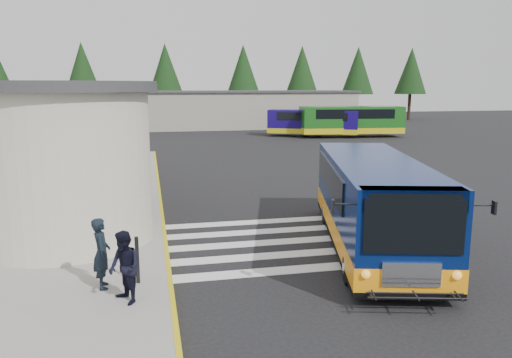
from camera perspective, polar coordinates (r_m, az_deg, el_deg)
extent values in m
plane|color=black|center=(16.64, 3.79, -6.24)|extent=(140.00, 140.00, 0.00)
cube|color=gray|center=(20.39, -24.85, -3.84)|extent=(10.00, 34.00, 0.15)
cube|color=gold|center=(19.87, -10.78, -3.36)|extent=(0.12, 34.00, 0.16)
cylinder|color=#BAB29D|center=(16.18, -21.21, 1.29)|extent=(5.20, 5.20, 4.50)
cylinder|color=#38383A|center=(16.00, -21.79, 9.80)|extent=(5.80, 5.80, 0.30)
cube|color=black|center=(20.71, -17.70, 0.20)|extent=(0.08, 1.20, 2.20)
cube|color=#38383A|center=(20.48, -16.57, 3.83)|extent=(1.20, 1.80, 0.12)
cube|color=silver|center=(13.60, 5.50, -10.18)|extent=(8.00, 0.55, 0.01)
cube|color=silver|center=(14.68, 4.07, -8.56)|extent=(8.00, 0.55, 0.01)
cube|color=silver|center=(15.77, 2.84, -7.17)|extent=(8.00, 0.55, 0.01)
cube|color=silver|center=(16.88, 1.78, -5.95)|extent=(8.00, 0.55, 0.01)
cube|color=silver|center=(18.00, 0.85, -4.89)|extent=(8.00, 0.55, 0.01)
cube|color=gray|center=(58.30, -1.91, 7.89)|extent=(26.00, 8.00, 4.00)
cube|color=#38383A|center=(58.24, -1.92, 9.95)|extent=(26.40, 8.40, 0.20)
cylinder|color=black|center=(65.80, -18.97, 7.47)|extent=(0.44, 0.44, 3.60)
cone|color=black|center=(65.76, -19.24, 11.81)|extent=(4.40, 4.40, 6.40)
cylinder|color=black|center=(65.41, -10.17, 7.86)|extent=(0.44, 0.44, 3.60)
cone|color=black|center=(65.36, -10.31, 12.24)|extent=(4.40, 4.40, 6.40)
cylinder|color=black|center=(66.53, -1.45, 8.07)|extent=(0.44, 0.44, 3.60)
cone|color=black|center=(66.49, -1.47, 12.37)|extent=(4.40, 4.40, 6.40)
cylinder|color=black|center=(68.48, 5.21, 8.10)|extent=(0.44, 0.44, 3.60)
cone|color=black|center=(68.44, 5.28, 12.28)|extent=(4.40, 4.40, 6.40)
cylinder|color=black|center=(71.28, 11.42, 8.03)|extent=(0.44, 0.44, 3.60)
cone|color=black|center=(71.24, 11.57, 12.05)|extent=(4.40, 4.40, 6.40)
cylinder|color=black|center=(74.83, 17.10, 7.89)|extent=(0.44, 0.44, 3.60)
cone|color=black|center=(74.79, 17.31, 11.72)|extent=(4.40, 4.40, 6.40)
cube|color=#061850|center=(15.32, 13.21, -2.06)|extent=(4.51, 9.08, 2.28)
cube|color=orange|center=(15.54, 13.08, -5.20)|extent=(4.54, 9.11, 0.54)
cube|color=black|center=(15.63, 13.03, -6.33)|extent=(4.53, 9.10, 0.21)
cube|color=black|center=(11.09, 17.63, -5.21)|extent=(2.09, 0.58, 1.21)
cube|color=silver|center=(11.41, 17.33, -10.40)|extent=(1.24, 0.37, 0.53)
cube|color=black|center=(15.80, 8.35, 0.19)|extent=(1.62, 6.23, 0.87)
cube|color=black|center=(16.26, 17.03, 0.13)|extent=(1.62, 6.23, 0.87)
cylinder|color=black|center=(12.68, 10.74, -9.68)|extent=(0.51, 0.98, 0.93)
cylinder|color=black|center=(13.17, 20.09, -9.37)|extent=(0.51, 0.98, 0.93)
cylinder|color=black|center=(17.84, 8.14, -3.61)|extent=(0.51, 0.98, 0.93)
cylinder|color=black|center=(18.19, 14.87, -3.58)|extent=(0.51, 0.98, 0.93)
cube|color=black|center=(10.82, 8.79, -3.10)|extent=(0.09, 0.18, 0.29)
cube|color=black|center=(11.72, 25.56, -2.97)|extent=(0.09, 0.18, 0.29)
imported|color=black|center=(12.26, -17.24, -8.10)|extent=(0.47, 0.66, 1.69)
imported|color=black|center=(11.31, -14.81, -9.76)|extent=(0.91, 0.98, 1.61)
cylinder|color=black|center=(12.40, -13.41, -8.99)|extent=(0.09, 0.09, 1.15)
cube|color=#14075B|center=(48.01, 6.53, 6.57)|extent=(8.63, 5.66, 2.15)
cube|color=gold|center=(48.08, 6.51, 5.54)|extent=(8.67, 5.70, 0.47)
cube|color=black|center=(47.97, 6.55, 7.19)|extent=(6.95, 4.92, 0.75)
cube|color=#175616|center=(48.20, 10.83, 6.70)|extent=(9.77, 3.60, 2.44)
cube|color=gold|center=(48.28, 10.79, 5.53)|extent=(9.80, 3.64, 0.53)
cube|color=black|center=(48.17, 10.86, 7.39)|extent=(7.66, 3.44, 0.85)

